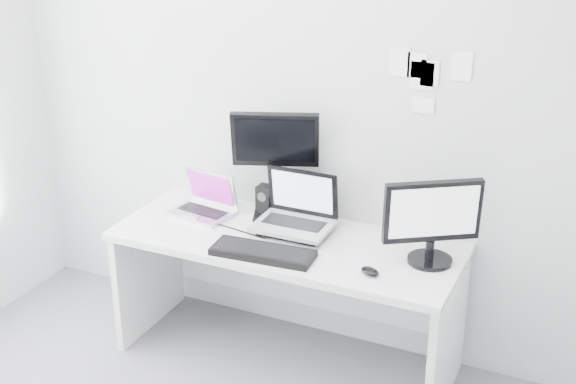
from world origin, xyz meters
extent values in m
plane|color=silver|center=(0.00, 1.60, 1.35)|extent=(3.60, 0.00, 3.60)
cube|color=silver|center=(0.00, 1.25, 0.36)|extent=(1.80, 0.70, 0.73)
cube|color=#ADADB1|center=(-0.55, 1.32, 0.85)|extent=(0.36, 0.29, 0.25)
cube|color=black|center=(-0.24, 1.49, 0.81)|extent=(0.08, 0.08, 0.16)
cube|color=#A3A5A9|center=(0.01, 1.32, 0.89)|extent=(0.39, 0.31, 0.33)
cube|color=black|center=(-0.16, 1.47, 1.04)|extent=(0.49, 0.32, 0.62)
cube|color=black|center=(0.74, 1.30, 0.95)|extent=(0.51, 0.44, 0.43)
cube|color=black|center=(-0.02, 1.03, 0.75)|extent=(0.52, 0.22, 0.03)
ellipsoid|color=black|center=(0.52, 1.07, 0.75)|extent=(0.12, 0.10, 0.03)
cube|color=white|center=(0.45, 1.59, 1.62)|extent=(0.10, 0.00, 0.14)
cube|color=white|center=(0.60, 1.59, 1.58)|extent=(0.09, 0.00, 0.13)
cube|color=white|center=(0.75, 1.59, 1.63)|extent=(0.10, 0.00, 0.14)
cube|color=white|center=(0.58, 1.59, 1.42)|extent=(0.11, 0.00, 0.08)
cube|color=white|center=(0.56, 1.59, 1.56)|extent=(0.12, 0.00, 0.13)
cube|color=white|center=(0.54, 1.59, 1.61)|extent=(0.10, 0.00, 0.13)
camera|label=1|loc=(1.54, -2.07, 2.51)|focal=49.45mm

